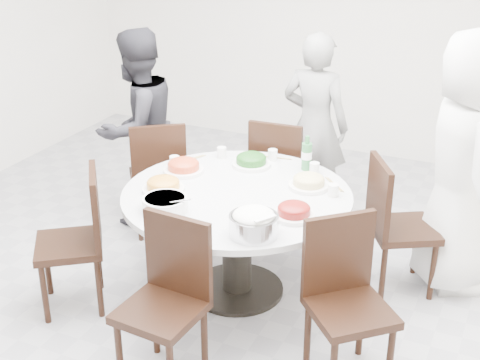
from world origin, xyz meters
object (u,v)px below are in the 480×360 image
at_px(diner_middle, 315,126).
at_px(rice_bowl, 254,225).
at_px(chair_ne, 404,226).
at_px(diner_left, 138,128).
at_px(soup_bowl, 165,204).
at_px(beverage_bottle, 307,153).
at_px(chair_se, 351,308).
at_px(diner_right, 465,163).
at_px(chair_nw, 158,175).
at_px(chair_sw, 69,242).
at_px(dining_table, 237,243).
at_px(chair_n, 282,173).
at_px(chair_s, 160,308).

relative_size(diner_middle, rice_bowl, 5.45).
relative_size(chair_ne, diner_left, 0.60).
height_order(soup_bowl, beverage_bottle, beverage_bottle).
distance_m(chair_se, diner_right, 1.43).
xyz_separation_m(chair_nw, chair_se, (1.90, -1.13, 0.00)).
distance_m(chair_nw, chair_sw, 1.18).
bearing_deg(diner_middle, diner_left, 32.17).
bearing_deg(rice_bowl, diner_left, 142.41).
distance_m(rice_bowl, beverage_bottle, 1.04).
xyz_separation_m(dining_table, chair_n, (-0.08, 1.02, 0.10)).
distance_m(dining_table, rice_bowl, 0.72).
relative_size(dining_table, chair_se, 1.58).
distance_m(chair_n, diner_left, 1.21).
xyz_separation_m(diner_right, soup_bowl, (-1.60, -1.18, -0.10)).
distance_m(chair_ne, chair_nw, 1.96).
height_order(chair_sw, diner_middle, diner_middle).
bearing_deg(diner_right, chair_sw, 99.45).
bearing_deg(chair_nw, chair_se, 112.12).
height_order(dining_table, chair_sw, chair_sw).
xyz_separation_m(chair_n, soup_bowl, (-0.22, -1.44, 0.32)).
bearing_deg(diner_middle, chair_nw, 41.51).
relative_size(chair_s, rice_bowl, 3.34).
height_order(diner_right, beverage_bottle, diner_right).
height_order(rice_bowl, beverage_bottle, beverage_bottle).
bearing_deg(diner_middle, diner_right, 156.00).
relative_size(chair_nw, diner_left, 0.60).
bearing_deg(chair_se, diner_middle, 71.61).
distance_m(chair_sw, diner_left, 1.36).
distance_m(chair_ne, chair_se, 1.07).
distance_m(chair_se, rice_bowl, 0.70).
bearing_deg(chair_se, chair_ne, 44.05).
bearing_deg(chair_ne, rice_bowl, 115.82).
height_order(chair_n, diner_middle, diner_middle).
xyz_separation_m(chair_s, diner_left, (-1.19, 1.68, 0.32)).
distance_m(dining_table, chair_s, 0.99).
bearing_deg(chair_se, chair_n, 80.14).
height_order(chair_ne, chair_s, same).
xyz_separation_m(diner_left, beverage_bottle, (1.47, -0.14, 0.08)).
height_order(chair_ne, beverage_bottle, beverage_bottle).
relative_size(soup_bowl, beverage_bottle, 1.12).
xyz_separation_m(chair_s, beverage_bottle, (0.29, 1.54, 0.40)).
bearing_deg(chair_sw, diner_left, 155.64).
height_order(chair_nw, rice_bowl, chair_nw).
xyz_separation_m(chair_n, chair_nw, (-0.88, -0.44, 0.00)).
distance_m(chair_n, chair_se, 1.87).
height_order(chair_n, diner_right, diner_right).
xyz_separation_m(dining_table, diner_left, (-1.19, 0.69, 0.42)).
bearing_deg(chair_s, diner_right, 57.34).
xyz_separation_m(diner_right, diner_left, (-2.50, -0.07, -0.10)).
xyz_separation_m(chair_s, chair_se, (0.94, 0.43, 0.00)).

